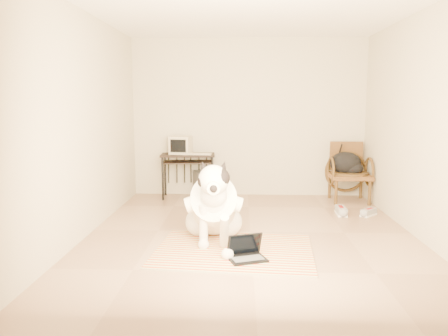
# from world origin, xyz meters

# --- Properties ---
(floor) EXTENTS (4.50, 4.50, 0.00)m
(floor) POSITION_xyz_m (0.00, 0.00, 0.00)
(floor) COLOR #A48064
(floor) RESTS_ON ground
(ceiling) EXTENTS (4.50, 4.50, 0.00)m
(ceiling) POSITION_xyz_m (0.00, 0.00, 2.70)
(ceiling) COLOR white
(ceiling) RESTS_ON wall_back
(wall_back) EXTENTS (4.50, 0.00, 4.50)m
(wall_back) POSITION_xyz_m (0.00, 2.25, 1.35)
(wall_back) COLOR beige
(wall_back) RESTS_ON floor
(wall_front) EXTENTS (4.50, 0.00, 4.50)m
(wall_front) POSITION_xyz_m (0.00, -2.25, 1.35)
(wall_front) COLOR beige
(wall_front) RESTS_ON floor
(wall_left) EXTENTS (0.00, 4.50, 4.50)m
(wall_left) POSITION_xyz_m (-2.00, 0.00, 1.35)
(wall_left) COLOR beige
(wall_left) RESTS_ON floor
(wall_right) EXTENTS (0.00, 4.50, 4.50)m
(wall_right) POSITION_xyz_m (2.00, 0.00, 1.35)
(wall_right) COLOR beige
(wall_right) RESTS_ON floor
(rug) EXTENTS (1.80, 1.44, 0.02)m
(rug) POSITION_xyz_m (-0.19, -0.75, 0.01)
(rug) COLOR red
(rug) RESTS_ON floor
(dog) EXTENTS (0.69, 1.43, 1.04)m
(dog) POSITION_xyz_m (-0.43, -0.41, 0.41)
(dog) COLOR white
(dog) RESTS_ON rug
(laptop) EXTENTS (0.44, 0.38, 0.26)m
(laptop) POSITION_xyz_m (-0.06, -1.02, 0.08)
(laptop) COLOR black
(laptop) RESTS_ON rug
(computer_desk) EXTENTS (0.94, 0.56, 0.75)m
(computer_desk) POSITION_xyz_m (-1.02, 1.96, 0.65)
(computer_desk) COLOR black
(computer_desk) RESTS_ON floor
(crt_monitor) EXTENTS (0.38, 0.36, 0.30)m
(crt_monitor) POSITION_xyz_m (-1.15, 1.99, 0.90)
(crt_monitor) COLOR #C2B398
(crt_monitor) RESTS_ON computer_desk
(desk_keyboard) EXTENTS (0.40, 0.18, 0.03)m
(desk_keyboard) POSITION_xyz_m (-0.81, 1.89, 0.76)
(desk_keyboard) COLOR #C2B398
(desk_keyboard) RESTS_ON computer_desk
(pc_tower) EXTENTS (0.33, 0.51, 0.44)m
(pc_tower) POSITION_xyz_m (-0.80, 2.00, 0.22)
(pc_tower) COLOR #525255
(pc_tower) RESTS_ON floor
(rattan_chair) EXTENTS (0.64, 0.62, 0.96)m
(rattan_chair) POSITION_xyz_m (1.65, 1.82, 0.49)
(rattan_chair) COLOR brown
(rattan_chair) RESTS_ON floor
(backpack) EXTENTS (0.52, 0.42, 0.37)m
(backpack) POSITION_xyz_m (1.61, 1.80, 0.62)
(backpack) COLOR black
(backpack) RESTS_ON rattan_chair
(sneaker_left) EXTENTS (0.15, 0.33, 0.12)m
(sneaker_left) POSITION_xyz_m (1.34, 0.90, 0.05)
(sneaker_left) COLOR white
(sneaker_left) RESTS_ON floor
(sneaker_right) EXTENTS (0.29, 0.29, 0.10)m
(sneaker_right) POSITION_xyz_m (1.72, 0.85, 0.05)
(sneaker_right) COLOR white
(sneaker_right) RESTS_ON floor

